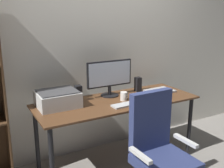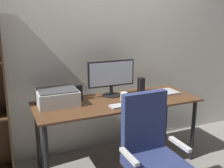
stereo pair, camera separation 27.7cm
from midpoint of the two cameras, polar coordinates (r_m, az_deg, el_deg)
ground_plane at (r=3.14m, az=3.74°, el=-16.52°), size 12.00×12.00×0.00m
back_wall at (r=3.15m, az=-0.01°, el=8.78°), size 6.40×0.10×2.60m
desk at (r=2.85m, az=3.96°, el=-5.17°), size 1.75×0.66×0.74m
monitor at (r=2.93m, az=2.54°, el=1.76°), size 0.54×0.20×0.40m
keyboard at (r=2.67m, az=5.57°, el=-4.59°), size 0.30×0.12×0.02m
mouse at (r=2.80m, az=9.84°, el=-3.65°), size 0.08×0.11×0.03m
coffee_mug at (r=2.82m, az=5.39°, el=-2.74°), size 0.09×0.07×0.09m
laptop at (r=3.15m, az=13.46°, el=-1.81°), size 0.33×0.24×0.02m
speaker_left at (r=2.82m, az=-4.36°, el=-1.85°), size 0.06×0.07×0.17m
speaker_right at (r=3.14m, az=8.81°, el=-0.26°), size 0.06×0.07×0.17m
printer at (r=2.71m, az=-8.83°, el=-2.79°), size 0.40×0.34×0.16m
office_chair at (r=2.33m, az=11.95°, el=-15.79°), size 0.54×0.54×1.01m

